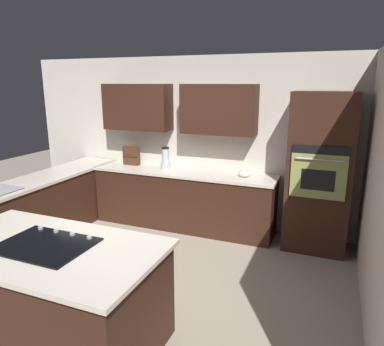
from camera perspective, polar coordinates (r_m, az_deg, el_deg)
The scene contains 13 objects.
ground_plane at distance 4.31m, azimuth -9.60°, elevation -16.76°, with size 14.00×14.00×0.00m, color #9E937F.
wall_back at distance 5.61m, azimuth 0.13°, elevation 6.35°, with size 6.00×0.44×2.60m.
lower_cabinets_back at distance 5.56m, azimuth -1.40°, elevation -4.38°, with size 2.80×0.60×0.86m, color #381E14.
countertop_back at distance 5.43m, azimuth -1.43°, elevation 0.12°, with size 2.84×0.64×0.04m, color silver.
lower_cabinets_side at distance 5.58m, azimuth -22.98°, elevation -5.48°, with size 0.60×2.90×0.86m, color #381E14.
countertop_side at distance 5.46m, azimuth -23.43°, elevation -1.01°, with size 0.64×2.94×0.04m, color silver.
island_base at distance 3.45m, azimuth -21.66°, elevation -17.82°, with size 1.87×1.00×0.86m, color #381E14.
island_top at distance 3.24m, azimuth -22.39°, elevation -11.01°, with size 1.95×1.08×0.04m, color silver.
wall_oven at distance 4.97m, azimuth 19.65°, elevation -0.03°, with size 0.80×0.66×2.10m.
cooktop at distance 3.23m, azimuth -22.37°, elevation -10.53°, with size 0.76×0.56×0.03m.
blender at distance 5.53m, azimuth -4.25°, elevation 2.13°, with size 0.15×0.15×0.35m.
mixing_bowl at distance 5.14m, azimuth 8.39°, elevation -0.06°, with size 0.18×0.18×0.10m, color white.
spice_rack at distance 5.90m, azimuth -9.64°, elevation 2.75°, with size 0.27×0.11×0.30m.
Camera 1 is at (-2.00, 3.12, 2.20)m, focal length 33.40 mm.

